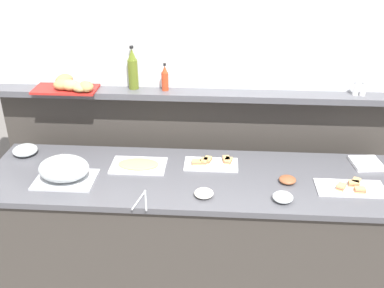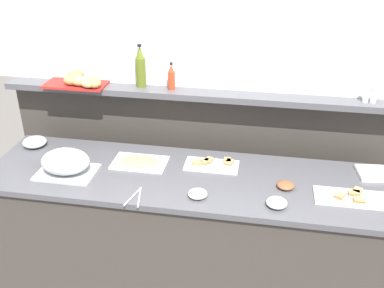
{
  "view_description": "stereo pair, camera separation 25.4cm",
  "coord_description": "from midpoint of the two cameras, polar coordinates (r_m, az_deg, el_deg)",
  "views": [
    {
      "loc": [
        0.13,
        -2.21,
        2.28
      ],
      "look_at": [
        -0.02,
        0.1,
        1.08
      ],
      "focal_mm": 41.79,
      "sensor_mm": 36.0,
      "label": 1
    },
    {
      "loc": [
        0.39,
        -2.18,
        2.28
      ],
      "look_at": [
        -0.02,
        0.1,
        1.08
      ],
      "focal_mm": 41.79,
      "sensor_mm": 36.0,
      "label": 2
    }
  ],
  "objects": [
    {
      "name": "buffet_counter",
      "position": [
        2.86,
        2.62,
        -12.09
      ],
      "size": [
        2.43,
        0.67,
        0.92
      ],
      "color": "#3D3833",
      "rests_on": "ground_plane"
    },
    {
      "name": "olive_oil_bottle",
      "position": [
        2.88,
        -4.06,
        9.63
      ],
      "size": [
        0.06,
        0.06,
        0.28
      ],
      "color": "#56661E",
      "rests_on": "back_ledge_unit"
    },
    {
      "name": "bread_basket",
      "position": [
        2.97,
        -11.76,
        7.89
      ],
      "size": [
        0.42,
        0.3,
        0.08
      ],
      "color": "#B2231E",
      "rests_on": "back_ledge_unit"
    },
    {
      "name": "hot_sauce_bottle",
      "position": [
        2.84,
        -0.06,
        8.42
      ],
      "size": [
        0.04,
        0.04,
        0.18
      ],
      "color": "red",
      "rests_on": "back_ledge_unit"
    },
    {
      "name": "serving_tongs",
      "position": [
        2.42,
        -4.14,
        -6.77
      ],
      "size": [
        0.08,
        0.18,
        0.01
      ],
      "color": "#B7BABF",
      "rests_on": "buffet_counter"
    },
    {
      "name": "condiment_bowl_cream",
      "position": [
        2.56,
        14.68,
        -5.2
      ],
      "size": [
        0.1,
        0.1,
        0.03
      ],
      "primitive_type": "ellipsoid",
      "color": "brown",
      "rests_on": "buffet_counter"
    },
    {
      "name": "napkin_stack",
      "position": [
        2.86,
        24.49,
        -3.5
      ],
      "size": [
        0.19,
        0.19,
        0.02
      ],
      "primitive_type": "cube",
      "rotation": [
        0.0,
        0.0,
        0.12
      ],
      "color": "white",
      "rests_on": "buffet_counter"
    },
    {
      "name": "cold_cuts_platter",
      "position": [
        2.72,
        -4.05,
        -2.39
      ],
      "size": [
        0.33,
        0.21,
        0.02
      ],
      "color": "silver",
      "rests_on": "buffet_counter"
    },
    {
      "name": "glass_bowl_medium",
      "position": [
        2.4,
        13.78,
        -7.41
      ],
      "size": [
        0.11,
        0.11,
        0.04
      ],
      "color": "silver",
      "rests_on": "buffet_counter"
    },
    {
      "name": "condiment_bowl_dark",
      "position": [
        2.41,
        3.75,
        -6.45
      ],
      "size": [
        0.1,
        0.1,
        0.04
      ],
      "primitive_type": "ellipsoid",
      "color": "silver",
      "rests_on": "buffet_counter"
    },
    {
      "name": "ground_plane",
      "position": [
        3.62,
        3.77,
        -11.78
      ],
      "size": [
        12.0,
        12.0,
        0.0
      ],
      "primitive_type": "plane",
      "color": "slate"
    },
    {
      "name": "pepper_shaker",
      "position": [
        2.9,
        24.59,
        5.59
      ],
      "size": [
        0.03,
        0.03,
        0.09
      ],
      "color": "white",
      "rests_on": "back_ledge_unit"
    },
    {
      "name": "glass_bowl_large",
      "position": [
        3.05,
        -17.22,
        0.15
      ],
      "size": [
        0.15,
        0.15,
        0.06
      ],
      "color": "silver",
      "rests_on": "buffet_counter"
    },
    {
      "name": "back_ledge_unit",
      "position": [
        3.16,
        3.95,
        -3.28
      ],
      "size": [
        2.65,
        0.22,
        1.28
      ],
      "color": "#3D3833",
      "rests_on": "ground_plane"
    },
    {
      "name": "sandwich_platter_front",
      "position": [
        2.7,
        5.29,
        -2.64
      ],
      "size": [
        0.32,
        0.16,
        0.04
      ],
      "color": "white",
      "rests_on": "buffet_counter"
    },
    {
      "name": "serving_cloche",
      "position": [
        2.66,
        -13.24,
        -2.37
      ],
      "size": [
        0.34,
        0.24,
        0.17
      ],
      "color": "#B7BABF",
      "rests_on": "buffet_counter"
    },
    {
      "name": "sandwich_platter_rear",
      "position": [
        2.59,
        22.31,
        -6.39
      ],
      "size": [
        0.38,
        0.17,
        0.04
      ],
      "color": "silver",
      "rests_on": "buffet_counter"
    },
    {
      "name": "salt_shaker",
      "position": [
        2.89,
        23.74,
        5.68
      ],
      "size": [
        0.03,
        0.03,
        0.09
      ],
      "color": "white",
      "rests_on": "back_ledge_unit"
    }
  ]
}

